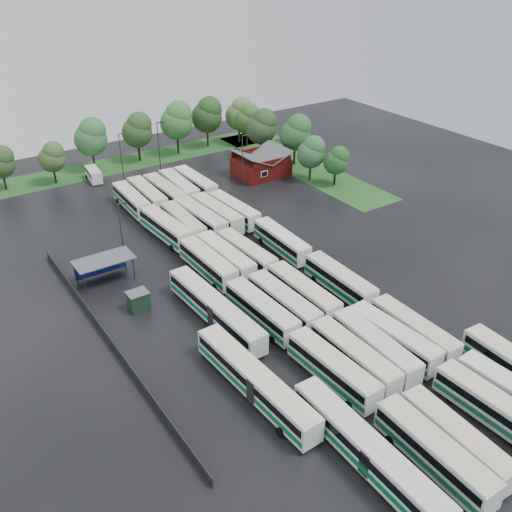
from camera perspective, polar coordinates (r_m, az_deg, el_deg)
ground at (r=74.56m, az=3.91°, el=-5.90°), size 160.00×160.00×0.00m
brick_building at (r=116.94m, az=0.51°, el=8.95°), size 10.07×8.60×5.39m
wash_shed at (r=82.86m, az=-15.06°, el=-0.54°), size 8.20×4.20×3.58m
utility_hut at (r=76.34m, az=-11.69°, el=-4.38°), size 2.70×2.20×2.62m
grass_strip_north at (r=126.66m, az=-13.65°, el=8.87°), size 80.00×10.00×0.01m
grass_strip_east at (r=123.20m, az=4.38°, el=9.05°), size 10.00×50.00×0.01m
west_fence at (r=71.65m, az=-14.55°, el=-8.03°), size 0.10×50.00×1.20m
bus_r0c0 at (r=57.39m, az=17.40°, el=-18.22°), size 3.09×12.94×3.58m
bus_r0c1 at (r=59.28m, az=19.34°, el=-16.85°), size 3.21×12.39×3.42m
bus_r0c3 at (r=63.62m, az=22.54°, el=-13.77°), size 3.03×12.50×3.46m
bus_r1c0 at (r=63.79m, az=7.69°, el=-11.10°), size 3.07×12.61×3.49m
bus_r1c1 at (r=65.69m, az=9.76°, el=-9.88°), size 2.80×12.63×3.51m
bus_r1c2 at (r=67.41m, az=11.79°, el=-8.91°), size 3.34×12.87×3.55m
bus_r1c3 at (r=69.33m, az=13.53°, el=-7.94°), size 3.20×12.63×3.49m
bus_r1c4 at (r=71.18m, az=15.49°, el=-7.17°), size 2.81×12.33×3.42m
bus_r2c0 at (r=71.84m, az=0.57°, el=-5.48°), size 3.04×12.69×3.51m
bus_r2c1 at (r=73.39m, az=2.79°, el=-4.66°), size 2.85×12.71×3.53m
bus_r2c2 at (r=75.37m, az=4.71°, el=-3.69°), size 2.82×12.83×3.56m
bus_r2c4 at (r=78.62m, az=8.39°, el=-2.44°), size 2.89×12.49×3.46m
bus_r3c0 at (r=82.07m, az=-4.83°, el=-0.70°), size 2.78×12.58×3.49m
bus_r3c1 at (r=83.31m, az=-3.10°, el=-0.12°), size 2.88×12.68×3.52m
bus_r3c2 at (r=84.40m, az=-1.00°, el=0.30°), size 3.10×12.38×3.42m
bus_r3c4 at (r=87.78m, az=2.57°, el=1.50°), size 3.09×12.32×3.40m
bus_r4c0 at (r=92.72m, az=-9.02°, el=2.84°), size 3.39×13.02×3.59m
bus_r4c1 at (r=94.04m, az=-7.32°, el=3.32°), size 3.04×12.43×3.44m
bus_r4c2 at (r=95.06m, az=-5.59°, el=3.78°), size 3.22×12.99×3.59m
bus_r4c3 at (r=96.42m, az=-3.95°, el=4.24°), size 3.12×12.89×3.56m
bus_r4c4 at (r=97.70m, az=-2.25°, el=4.60°), size 3.13×12.44×3.43m
bus_r5c0 at (r=103.86m, az=-12.33°, el=5.49°), size 3.03×12.37×3.42m
bus_r5c1 at (r=105.12m, az=-10.82°, el=5.99°), size 3.10×12.82×3.55m
bus_r5c2 at (r=106.12m, az=-9.09°, el=6.39°), size 2.88×12.76×3.54m
bus_r5c3 at (r=107.67m, az=-7.71°, el=6.85°), size 3.28×12.87×3.55m
bus_r5c4 at (r=109.16m, az=-6.11°, el=7.27°), size 2.80×12.68×3.52m
artic_bus_west_a at (r=56.06m, az=11.09°, el=-18.63°), size 2.92×18.93×3.51m
artic_bus_west_b at (r=72.21m, az=-4.08°, el=-5.34°), size 3.29×18.99×3.51m
artic_bus_west_c at (r=61.69m, az=-0.07°, el=-12.43°), size 3.43×18.92×3.49m
minibus at (r=118.64m, az=-15.92°, el=7.87°), size 2.76×5.97×2.52m
tree_north_0 at (r=118.75m, az=-24.14°, el=8.61°), size 5.31×5.31×8.79m
tree_north_1 at (r=118.45m, az=-19.71°, el=9.33°), size 5.11×5.11×8.46m
tree_north_2 at (r=122.71m, az=-16.15°, el=11.41°), size 6.69×6.69×11.08m
tree_north_3 at (r=125.79m, az=-11.74°, el=12.26°), size 6.43×6.43×10.65m
tree_north_4 at (r=128.53m, az=-7.88°, el=13.31°), size 7.12×7.12×11.79m
tree_north_5 at (r=132.86m, az=-4.86°, el=13.93°), size 6.93×6.93×11.48m
tree_north_6 at (r=135.50m, az=-1.62°, el=14.04°), size 6.32×6.32×10.47m
tree_east_0 at (r=112.15m, az=8.10°, el=9.46°), size 4.75×4.74×7.84m
tree_east_1 at (r=113.71m, az=5.62°, el=10.34°), size 5.49×5.49×9.10m
tree_east_2 at (r=121.56m, az=4.06°, el=12.24°), size 6.53×6.53×10.81m
tree_east_3 at (r=125.44m, az=0.63°, el=12.86°), size 6.51×6.51×10.78m
tree_east_4 at (r=133.51m, az=-0.84°, el=13.58°), size 5.83×5.83×9.66m
lamp_post_ne at (r=110.48m, az=-1.30°, el=9.90°), size 1.56×0.30×10.12m
lamp_post_nw at (r=84.98m, az=-13.28°, el=2.59°), size 1.51×0.29×9.82m
lamp_post_back_w at (r=114.40m, az=-13.30°, el=9.79°), size 1.55×0.30×10.04m
lamp_post_back_e at (r=118.18m, az=-9.66°, el=10.97°), size 1.63×0.32×10.59m
puddle_0 at (r=63.96m, az=14.50°, el=-14.14°), size 3.59×3.59×0.01m
puddle_1 at (r=69.43m, az=20.02°, el=-11.09°), size 3.84×3.84×0.01m
puddle_2 at (r=74.83m, az=-2.13°, el=-5.69°), size 6.64×6.64×0.01m
puddle_3 at (r=74.84m, az=8.92°, el=-6.08°), size 5.07×5.07×0.01m
puddle_4 at (r=73.25m, az=18.68°, el=-8.41°), size 4.00×4.00×0.01m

